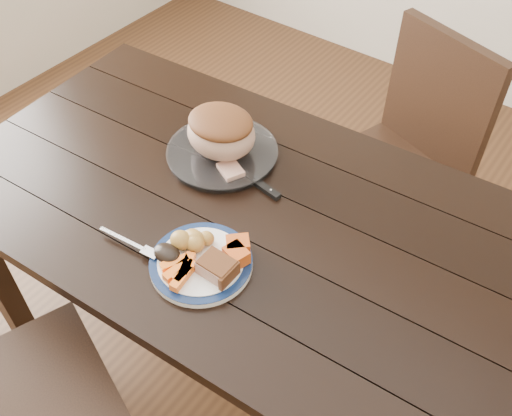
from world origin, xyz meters
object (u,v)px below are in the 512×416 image
Objects in this scene: dinner_plate at (201,263)px; roast_joint at (221,134)px; fork at (133,244)px; serving_platter at (222,154)px; pork_slice at (217,268)px; chair_far at (406,150)px; carving_knife at (252,180)px; dining_table at (237,227)px.

roast_joint is at bearing 121.68° from dinner_plate.
serving_platter is at bearing 90.28° from fork.
serving_platter is 3.84× the size of pork_slice.
serving_platter is at bearing 0.00° from roast_joint.
fork is at bearing -83.51° from serving_platter.
pork_slice is at bearing 8.34° from fork.
fork is (-0.16, -0.06, 0.01)m from dinner_plate.
chair_far is 0.76m from roast_joint.
carving_knife is (-0.20, -0.64, 0.23)m from chair_far.
pork_slice reaches higher than carving_knife.
fork is (0.05, -0.40, 0.01)m from serving_platter.
serving_platter is 1.55× the size of roast_joint.
serving_platter is 0.07m from roast_joint.
dining_table is 0.22m from serving_platter.
pork_slice is 0.25× the size of carving_knife.
roast_joint reaches higher than carving_knife.
pork_slice is at bearing -4.76° from dinner_plate.
roast_joint is (-0.21, 0.34, 0.07)m from dinner_plate.
carving_knife is (-0.02, 0.09, 0.10)m from dining_table.
dining_table is at bearing 117.76° from pork_slice.
dinner_plate is at bearing 14.31° from fork.
pork_slice is (-0.07, -0.95, 0.26)m from chair_far.
carving_knife is at bearing 112.86° from pork_slice.
fork is (-0.22, -0.06, -0.02)m from pork_slice.
fork reaches higher than dining_table.
roast_joint is (-0.33, -0.61, 0.31)m from chair_far.
serving_platter is 0.40m from fork.
dinner_plate is 0.32m from carving_knife.
chair_far is 0.99m from pork_slice.
dining_table is 20.38× the size of pork_slice.
carving_knife is (0.13, -0.03, -0.08)m from roast_joint.
serving_platter reaches higher than dining_table.
dinner_plate is at bearing -68.07° from carving_knife.
chair_far is 3.75× the size of dinner_plate.
roast_joint is (-0.27, 0.35, 0.04)m from pork_slice.
pork_slice is 0.46× the size of fork.
dinner_plate is 1.39× the size of fork.
chair_far reaches higher than serving_platter.
pork_slice is 0.34m from carving_knife.
dinner_plate is 0.77× the size of carving_knife.
dining_table is at bearing -71.92° from carving_knife.
roast_joint is at bearing 173.72° from carving_knife.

